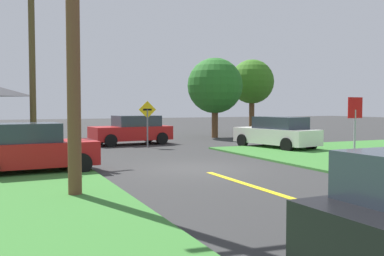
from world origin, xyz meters
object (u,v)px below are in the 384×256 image
car_on_crossroad (277,133)px  utility_pole_mid (32,57)px  parked_car_near_building (30,149)px  utility_pole_near (73,36)px  oak_tree_left (215,86)px  oak_tree_right (252,82)px  car_approaching_junction (132,130)px  direction_sign (147,119)px  stop_sign (355,119)px

car_on_crossroad → utility_pole_mid: size_ratio=0.59×
parked_car_near_building → utility_pole_near: bearing=-83.5°
utility_pole_mid → oak_tree_left: bearing=29.5°
oak_tree_right → parked_car_near_building: bearing=-139.8°
car_approaching_junction → oak_tree_left: size_ratio=0.84×
parked_car_near_building → car_approaching_junction: same height
car_approaching_junction → utility_pole_mid: 7.71m
car_on_crossroad → oak_tree_left: oak_tree_left is taller
car_approaching_junction → oak_tree_left: oak_tree_left is taller
oak_tree_left → oak_tree_right: (4.78, 2.99, 0.52)m
parked_car_near_building → direction_sign: size_ratio=1.68×
utility_pole_mid → oak_tree_right: utility_pole_mid is taller
utility_pole_near → parked_car_near_building: bearing=99.8°
stop_sign → car_on_crossroad: (1.74, 7.03, -0.91)m
parked_car_near_building → car_approaching_junction: bearing=53.0°
direction_sign → car_on_crossroad: bearing=-29.2°
direction_sign → oak_tree_right: 13.86m
parked_car_near_building → car_on_crossroad: bearing=13.4°
utility_pole_near → oak_tree_right: bearing=48.6°
stop_sign → oak_tree_left: bearing=-106.3°
utility_pole_near → utility_pole_mid: bearing=91.8°
stop_sign → oak_tree_left: size_ratio=0.45×
stop_sign → parked_car_near_building: 10.82m
car_on_crossroad → car_approaching_junction: (-5.99, 5.36, 0.00)m
stop_sign → utility_pole_near: bearing=-2.7°
car_approaching_junction → utility_pole_near: 14.50m
parked_car_near_building → direction_sign: 9.22m
stop_sign → direction_sign: (-4.05, 10.26, -0.21)m
car_on_crossroad → direction_sign: (-5.79, 3.24, 0.70)m
utility_pole_mid → oak_tree_right: bearing=30.3°
oak_tree_right → direction_sign: bearing=-145.0°
stop_sign → oak_tree_left: 15.37m
direction_sign → oak_tree_left: (6.39, 4.82, 2.01)m
car_approaching_junction → oak_tree_left: 7.62m
car_on_crossroad → oak_tree_left: 8.53m
utility_pole_mid → parked_car_near_building: bearing=-95.3°
parked_car_near_building → car_approaching_junction: size_ratio=0.89×
direction_sign → car_approaching_junction: bearing=95.4°
car_on_crossroad → utility_pole_near: size_ratio=0.65×
parked_car_near_building → oak_tree_right: 22.92m
oak_tree_left → car_approaching_junction: bearing=-157.8°
parked_car_near_building → stop_sign: bearing=-21.9°
utility_pole_near → oak_tree_left: (11.82, 15.88, -0.28)m
oak_tree_right → oak_tree_left: bearing=-148.0°
car_approaching_junction → utility_pole_mid: size_ratio=0.56×
utility_pole_mid → oak_tree_left: utility_pole_mid is taller
car_on_crossroad → direction_sign: 6.67m
oak_tree_right → utility_pole_mid: bearing=-149.7°
parked_car_near_building → car_on_crossroad: size_ratio=0.84×
utility_pole_near → oak_tree_left: bearing=53.3°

